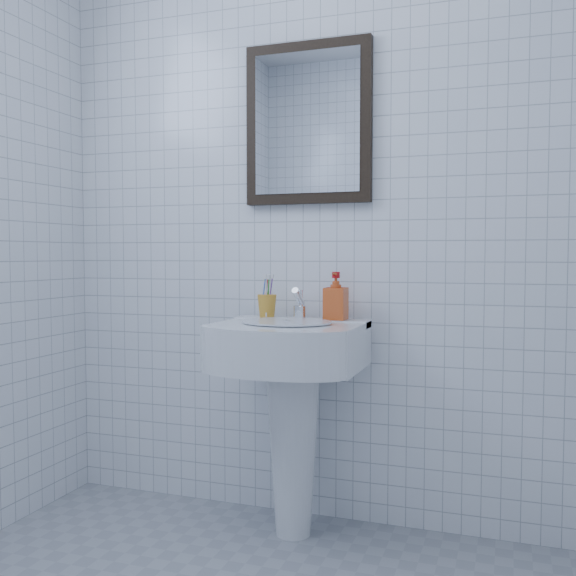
% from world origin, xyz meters
% --- Properties ---
extents(wall_back, '(2.20, 0.02, 2.50)m').
position_xyz_m(wall_back, '(0.00, 1.20, 1.25)').
color(wall_back, white).
rests_on(wall_back, ground).
extents(washbasin, '(0.52, 0.38, 0.81)m').
position_xyz_m(washbasin, '(-0.04, 0.98, 0.54)').
color(washbasin, white).
rests_on(washbasin, ground).
extents(faucet, '(0.05, 0.11, 0.12)m').
position_xyz_m(faucet, '(-0.04, 1.08, 0.85)').
color(faucet, white).
rests_on(faucet, washbasin).
extents(toothbrush_cup, '(0.09, 0.09, 0.09)m').
position_xyz_m(toothbrush_cup, '(-0.18, 1.09, 0.84)').
color(toothbrush_cup, gold).
rests_on(toothbrush_cup, washbasin).
extents(soap_dispenser, '(0.08, 0.08, 0.18)m').
position_xyz_m(soap_dispenser, '(0.09, 1.10, 0.89)').
color(soap_dispenser, red).
rests_on(soap_dispenser, washbasin).
extents(wall_mirror, '(0.50, 0.04, 0.62)m').
position_xyz_m(wall_mirror, '(-0.04, 1.18, 1.55)').
color(wall_mirror, black).
rests_on(wall_mirror, wall_back).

